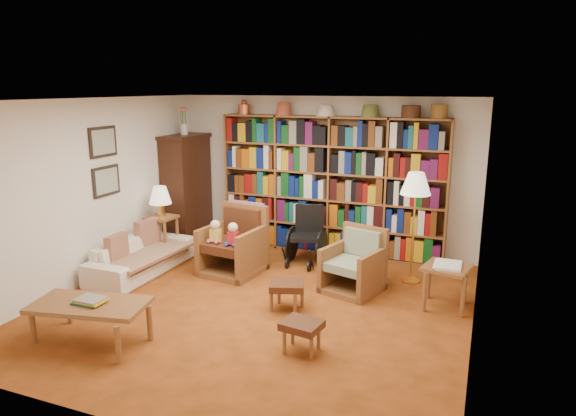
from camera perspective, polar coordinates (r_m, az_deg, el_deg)
The scene contains 23 objects.
floor at distance 6.50m, azimuth -3.29°, elevation -10.70°, with size 5.00×5.00×0.00m, color #9E4518.
ceiling at distance 5.94m, azimuth -3.61°, elevation 11.92°, with size 5.00×5.00×0.00m, color white.
wall_back at distance 8.39m, azimuth 3.76°, elevation 3.75°, with size 5.00×5.00×0.00m, color white.
wall_front at distance 4.07m, azimuth -18.53°, elevation -7.47°, with size 5.00×5.00×0.00m, color white.
wall_left at distance 7.48m, azimuth -21.10°, elevation 1.70°, with size 5.00×5.00×0.00m, color white.
wall_right at distance 5.56m, azimuth 20.67°, elevation -2.09°, with size 5.00×5.00×0.00m, color white.
bookshelf at distance 8.18m, azimuth 4.72°, elevation 2.92°, with size 3.60×0.30×2.42m.
curio_cabinet at distance 8.94m, azimuth -11.18°, elevation 2.20°, with size 0.50×0.95×2.40m.
framed_pictures at distance 7.63m, azimuth -19.71°, elevation 4.88°, with size 0.03×0.52×0.97m.
sofa at distance 7.74m, azimuth -15.99°, elevation -5.15°, with size 0.69×1.76×0.51m, color #EDE1C9.
sofa_throw at distance 7.70m, azimuth -15.71°, elevation -4.90°, with size 0.78×1.46×0.04m, color beige.
cushion_left at distance 8.03m, azimuth -15.31°, elevation -3.00°, with size 0.13×0.42×0.42m, color maroon.
cushion_right at distance 7.51m, azimuth -18.48°, elevation -4.37°, with size 0.12×0.38×0.38m, color maroon.
side_table_lamp at distance 8.25m, azimuth -13.83°, elevation -2.16°, with size 0.43×0.43×0.68m.
table_lamp at distance 8.13m, azimuth -14.02°, elevation 1.29°, with size 0.35×0.35×0.47m.
armchair_leather at distance 7.53m, azimuth -5.83°, elevation -4.07°, with size 0.86×0.90×0.98m.
armchair_sage at distance 6.92m, azimuth 7.37°, elevation -6.42°, with size 0.87×0.87×0.84m.
wheelchair at distance 7.85m, azimuth 2.06°, elevation -3.25°, with size 0.55×0.71×0.89m.
floor_lamp at distance 7.05m, azimuth 14.00°, elevation 2.16°, with size 0.41×0.41×1.54m.
side_table_papers at distance 6.54m, azimuth 17.18°, elevation -6.87°, with size 0.61×0.61×0.57m.
footstool_a at distance 6.26m, azimuth -0.13°, elevation -8.81°, with size 0.50×0.46×0.35m.
footstool_b at distance 5.34m, azimuth 1.54°, elevation -13.10°, with size 0.43×0.38×0.33m.
coffee_table at distance 5.85m, azimuth -21.15°, elevation -10.23°, with size 1.29×0.82×0.50m.
Camera 1 is at (2.51, -5.38, 2.65)m, focal length 32.00 mm.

